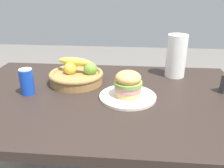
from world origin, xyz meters
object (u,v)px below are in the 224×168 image
Objects in this scene: sandwich at (128,84)px; fruit_basket at (77,75)px; paper_towel_roll at (176,56)px; plate at (128,96)px; soda_can at (27,82)px.

fruit_basket reaches higher than sandwich.
paper_towel_roll is (0.26, 0.31, 0.05)m from sandwich.
plate is at bearing -129.90° from paper_towel_roll.
plate is 0.92× the size of fruit_basket.
paper_towel_roll is at bearing 50.10° from sandwich.
sandwich is 0.55× the size of paper_towel_roll.
fruit_basket is 0.57m from paper_towel_roll.
soda_can is at bearing -157.45° from paper_towel_roll.
soda_can is at bearing -142.08° from fruit_basket.
sandwich is 0.48m from soda_can.
sandwich is at bearing 0.00° from plate.
paper_towel_roll is at bearing 15.50° from fruit_basket.
fruit_basket is at bearing 149.75° from sandwich.
soda_can is 0.81m from paper_towel_roll.
fruit_basket is (-0.28, 0.16, 0.04)m from plate.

